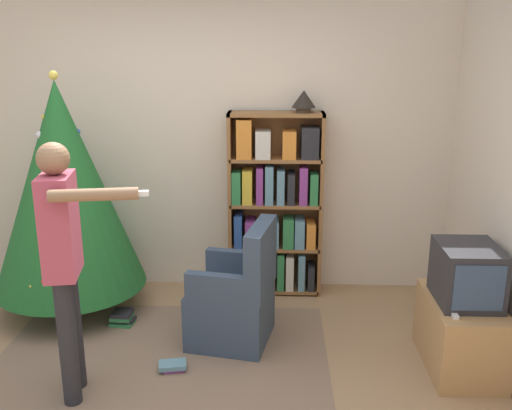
{
  "coord_description": "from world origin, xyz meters",
  "views": [
    {
      "loc": [
        0.67,
        -3.02,
        2.15
      ],
      "look_at": [
        0.52,
        0.84,
        1.05
      ],
      "focal_mm": 40.0,
      "sensor_mm": 36.0,
      "label": 1
    }
  ],
  "objects_px": {
    "armchair": "(236,300)",
    "table_lamp": "(304,100)",
    "television": "(467,274)",
    "christmas_tree": "(64,187)",
    "standing_person": "(64,252)",
    "bookshelf": "(274,207)"
  },
  "relations": [
    {
      "from": "television",
      "to": "armchair",
      "type": "height_order",
      "value": "armchair"
    },
    {
      "from": "christmas_tree",
      "to": "armchair",
      "type": "distance_m",
      "value": 1.64
    },
    {
      "from": "christmas_tree",
      "to": "television",
      "type": "bearing_deg",
      "value": -14.91
    },
    {
      "from": "television",
      "to": "table_lamp",
      "type": "height_order",
      "value": "table_lamp"
    },
    {
      "from": "bookshelf",
      "to": "armchair",
      "type": "relative_size",
      "value": 1.74
    },
    {
      "from": "television",
      "to": "armchair",
      "type": "distance_m",
      "value": 1.62
    },
    {
      "from": "armchair",
      "to": "table_lamp",
      "type": "xyz_separation_m",
      "value": [
        0.51,
        0.9,
        1.38
      ]
    },
    {
      "from": "christmas_tree",
      "to": "armchair",
      "type": "bearing_deg",
      "value": -18.99
    },
    {
      "from": "armchair",
      "to": "television",
      "type": "bearing_deg",
      "value": 89.91
    },
    {
      "from": "christmas_tree",
      "to": "table_lamp",
      "type": "distance_m",
      "value": 2.05
    },
    {
      "from": "standing_person",
      "to": "table_lamp",
      "type": "relative_size",
      "value": 8.09
    },
    {
      "from": "bookshelf",
      "to": "standing_person",
      "type": "xyz_separation_m",
      "value": [
        -1.24,
        -1.62,
        0.18
      ]
    },
    {
      "from": "armchair",
      "to": "standing_person",
      "type": "bearing_deg",
      "value": -42.16
    },
    {
      "from": "television",
      "to": "christmas_tree",
      "type": "height_order",
      "value": "christmas_tree"
    },
    {
      "from": "christmas_tree",
      "to": "table_lamp",
      "type": "relative_size",
      "value": 9.77
    },
    {
      "from": "television",
      "to": "table_lamp",
      "type": "bearing_deg",
      "value": 130.85
    },
    {
      "from": "bookshelf",
      "to": "table_lamp",
      "type": "height_order",
      "value": "table_lamp"
    },
    {
      "from": "table_lamp",
      "to": "christmas_tree",
      "type": "bearing_deg",
      "value": -167.39
    },
    {
      "from": "bookshelf",
      "to": "christmas_tree",
      "type": "xyz_separation_m",
      "value": [
        -1.67,
        -0.42,
        0.27
      ]
    },
    {
      "from": "television",
      "to": "bookshelf",
      "type": "bearing_deg",
      "value": 136.71
    },
    {
      "from": "armchair",
      "to": "standing_person",
      "type": "xyz_separation_m",
      "value": [
        -0.96,
        -0.72,
        0.64
      ]
    },
    {
      "from": "christmas_tree",
      "to": "bookshelf",
      "type": "bearing_deg",
      "value": 14.14
    }
  ]
}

